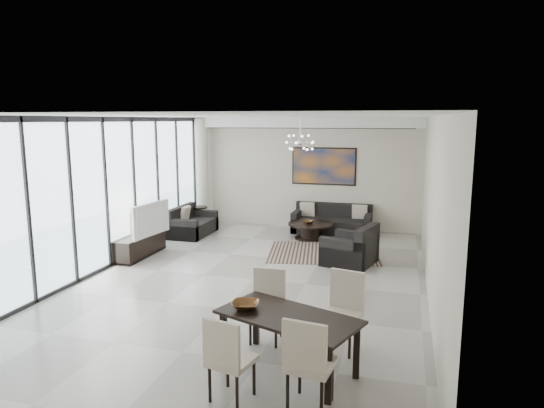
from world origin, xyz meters
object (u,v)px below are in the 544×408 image
(coffee_table, at_px, (311,230))
(tv_console, at_px, (140,245))
(television, at_px, (146,219))
(dining_table, at_px, (288,323))
(sofa_main, at_px, (332,223))

(coffee_table, height_order, tv_console, tv_console)
(coffee_table, xyz_separation_m, television, (-3.01, -2.45, 0.59))
(tv_console, distance_m, dining_table, 5.59)
(sofa_main, distance_m, tv_console, 4.83)
(sofa_main, xyz_separation_m, tv_console, (-3.57, -3.26, -0.01))
(sofa_main, height_order, tv_console, sofa_main)
(coffee_table, relative_size, television, 0.91)
(sofa_main, bearing_deg, coffee_table, -116.82)
(sofa_main, bearing_deg, dining_table, -85.47)
(sofa_main, distance_m, dining_table, 7.04)
(television, height_order, dining_table, television)
(tv_console, relative_size, dining_table, 0.84)
(coffee_table, bearing_deg, dining_table, -81.28)
(television, bearing_deg, sofa_main, -39.77)
(coffee_table, bearing_deg, sofa_main, 63.18)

